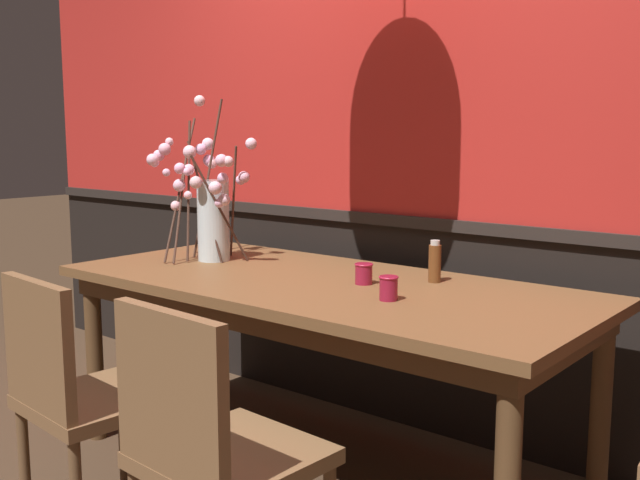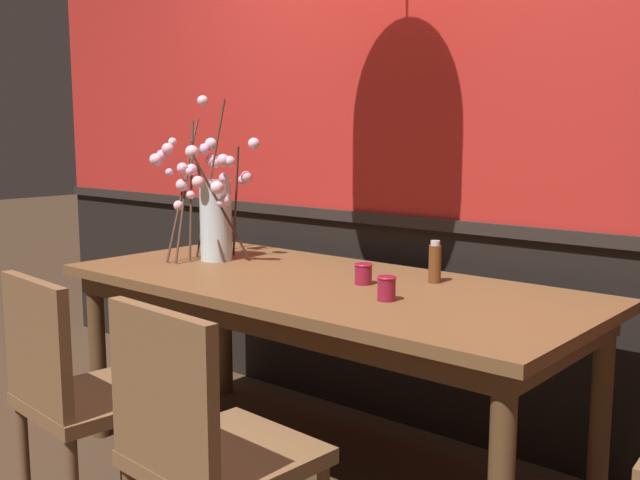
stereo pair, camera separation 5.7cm
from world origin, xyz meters
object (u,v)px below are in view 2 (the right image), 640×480
object	(u,v)px
dining_table	(320,301)
candle_holder_nearer_edge	(387,288)
chair_far_side_right	(494,313)
chair_near_side_right	(204,446)
candle_holder_nearer_center	(363,274)
chair_far_side_left	(383,284)
chair_near_side_left	(77,390)
condiment_bottle	(435,263)
vase_with_blossoms	(212,207)

from	to	relation	value
dining_table	candle_holder_nearer_edge	bearing A→B (deg)	-16.37
chair_far_side_right	chair_near_side_right	size ratio (longest dim) A/B	1.01
candle_holder_nearer_center	chair_far_side_left	bearing A→B (deg)	121.35
dining_table	candle_holder_nearer_center	size ratio (longest dim) A/B	26.74
chair_near_side_left	chair_far_side_right	bearing A→B (deg)	71.90
condiment_bottle	vase_with_blossoms	bearing A→B (deg)	-168.36
vase_with_blossoms	candle_holder_nearer_edge	distance (m)	1.05
dining_table	chair_near_side_left	xyz separation A→B (m)	(-0.29, -0.85, -0.18)
chair_far_side_right	condiment_bottle	size ratio (longest dim) A/B	5.70
chair_far_side_right	candle_holder_nearer_center	distance (m)	0.88
chair_near_side_left	candle_holder_nearer_center	distance (m)	1.05
vase_with_blossoms	candle_holder_nearer_center	size ratio (longest dim) A/B	9.20
condiment_bottle	candle_holder_nearer_center	bearing A→B (deg)	-133.36
chair_far_side_left	chair_near_side_right	bearing A→B (deg)	-68.49
dining_table	vase_with_blossoms	size ratio (longest dim) A/B	2.91
chair_near_side_left	vase_with_blossoms	xyz separation A→B (m)	(-0.35, 0.88, 0.49)
chair_far_side_left	condiment_bottle	distance (m)	0.99
chair_far_side_left	vase_with_blossoms	world-z (taller)	vase_with_blossoms
candle_holder_nearer_center	chair_near_side_left	bearing A→B (deg)	-117.10
dining_table	chair_far_side_right	world-z (taller)	chair_far_side_right
chair_far_side_left	condiment_bottle	world-z (taller)	chair_far_side_left
dining_table	candle_holder_nearer_edge	distance (m)	0.42
chair_near_side_left	candle_holder_nearer_edge	bearing A→B (deg)	47.53
chair_far_side_right	candle_holder_nearer_edge	bearing A→B (deg)	-83.49
vase_with_blossoms	condiment_bottle	world-z (taller)	vase_with_blossoms
chair_far_side_right	vase_with_blossoms	size ratio (longest dim) A/B	1.26
candle_holder_nearer_center	candle_holder_nearer_edge	bearing A→B (deg)	-36.40
candle_holder_nearer_center	condiment_bottle	world-z (taller)	condiment_bottle
candle_holder_nearer_center	chair_far_side_right	bearing A→B (deg)	82.82
vase_with_blossoms	dining_table	bearing A→B (deg)	-3.15
chair_far_side_left	candle_holder_nearer_center	xyz separation A→B (m)	(0.51, -0.84, 0.24)
chair_far_side_right	candle_holder_nearer_center	bearing A→B (deg)	-97.18
chair_near_side_right	candle_holder_nearer_center	distance (m)	0.98
vase_with_blossoms	candle_holder_nearer_edge	xyz separation A→B (m)	(1.02, -0.15, -0.19)
candle_holder_nearer_center	vase_with_blossoms	bearing A→B (deg)	-179.20
chair_near_side_right	condiment_bottle	bearing A→B (deg)	89.94
chair_far_side_left	vase_with_blossoms	size ratio (longest dim) A/B	1.40
chair_near_side_left	condiment_bottle	xyz separation A→B (m)	(0.64, 1.09, 0.34)
vase_with_blossoms	condiment_bottle	xyz separation A→B (m)	(0.99, 0.20, -0.15)
chair_near_side_right	condiment_bottle	distance (m)	1.16
chair_near_side_left	vase_with_blossoms	size ratio (longest dim) A/B	1.23
dining_table	chair_near_side_left	size ratio (longest dim) A/B	2.37
candle_holder_nearer_edge	candle_holder_nearer_center	bearing A→B (deg)	143.60
dining_table	vase_with_blossoms	distance (m)	0.71
vase_with_blossoms	chair_near_side_right	bearing A→B (deg)	-42.57
chair_near_side_right	condiment_bottle	size ratio (longest dim) A/B	5.61
chair_far_side_left	vase_with_blossoms	xyz separation A→B (m)	(-0.29, -0.86, 0.43)
condiment_bottle	chair_near_side_left	bearing A→B (deg)	-120.47
chair_far_side_left	candle_holder_nearer_edge	world-z (taller)	chair_far_side_left
chair_far_side_right	vase_with_blossoms	distance (m)	1.32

